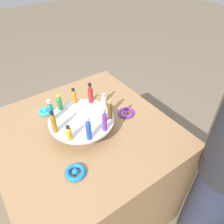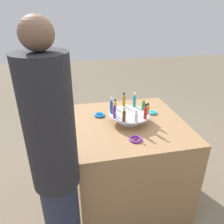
{
  "view_description": "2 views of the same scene",
  "coord_description": "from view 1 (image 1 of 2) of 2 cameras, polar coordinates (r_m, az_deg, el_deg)",
  "views": [
    {
      "loc": [
        -0.37,
        -0.8,
        1.66
      ],
      "look_at": [
        0.11,
        -0.13,
        0.96
      ],
      "focal_mm": 35.0,
      "sensor_mm": 36.0,
      "label": 1
    },
    {
      "loc": [
        1.59,
        -0.49,
        1.69
      ],
      "look_at": [
        0.15,
        -0.18,
        0.98
      ],
      "focal_mm": 35.0,
      "sensor_mm": 36.0,
      "label": 2
    }
  ],
  "objects": [
    {
      "name": "bottle_clear",
      "position": [
        1.21,
        -2.11,
        2.8
      ],
      "size": [
        0.03,
        0.03,
        0.09
      ],
      "color": "silver",
      "rests_on": "display_stand"
    },
    {
      "name": "ribbon_bow_purple",
      "position": [
        1.32,
        3.7,
        -0.2
      ],
      "size": [
        0.1,
        0.1,
        0.02
      ],
      "color": "purple",
      "rests_on": "party_table"
    },
    {
      "name": "bottle_teal",
      "position": [
        1.16,
        -15.72,
        0.26
      ],
      "size": [
        0.03,
        0.03,
        0.13
      ],
      "color": "teal",
      "rests_on": "display_stand"
    },
    {
      "name": "bottle_gold",
      "position": [
        1.05,
        -11.21,
        -5.46
      ],
      "size": [
        0.03,
        0.03,
        0.09
      ],
      "color": "gold",
      "rests_on": "display_stand"
    },
    {
      "name": "bottle_brown",
      "position": [
        1.14,
        -0.57,
        0.51
      ],
      "size": [
        0.03,
        0.03,
        0.12
      ],
      "color": "brown",
      "rests_on": "display_stand"
    },
    {
      "name": "bottle_purple",
      "position": [
        1.06,
        -1.96,
        -2.2
      ],
      "size": [
        0.02,
        0.02,
        0.14
      ],
      "color": "#702D93",
      "rests_on": "display_stand"
    },
    {
      "name": "bottle_amber",
      "position": [
        1.09,
        -15.0,
        -2.68
      ],
      "size": [
        0.03,
        0.03,
        0.13
      ],
      "color": "#AD6B19",
      "rests_on": "display_stand"
    },
    {
      "name": "party_table",
      "position": [
        1.54,
        -6.32,
        -15.21
      ],
      "size": [
        0.95,
        0.95,
        0.79
      ],
      "color": "#9E754C",
      "rests_on": "ground_plane"
    },
    {
      "name": "display_stand",
      "position": [
        1.19,
        -7.88,
        -2.59
      ],
      "size": [
        0.35,
        0.35,
        0.09
      ],
      "color": "silver",
      "rests_on": "party_table"
    },
    {
      "name": "bottle_orange",
      "position": [
        1.27,
        -9.89,
        4.08
      ],
      "size": [
        0.03,
        0.03,
        0.1
      ],
      "color": "orange",
      "rests_on": "display_stand"
    },
    {
      "name": "ribbon_bow_teal",
      "position": [
        1.38,
        -17.12,
        0.15
      ],
      "size": [
        0.08,
        0.08,
        0.03
      ],
      "color": "#2DB7CC",
      "rests_on": "party_table"
    },
    {
      "name": "bottle_green",
      "position": [
        1.24,
        -13.61,
        2.39
      ],
      "size": [
        0.03,
        0.03,
        0.09
      ],
      "color": "#288438",
      "rests_on": "display_stand"
    },
    {
      "name": "bottle_blue",
      "position": [
        1.02,
        -6.17,
        -4.39
      ],
      "size": [
        0.03,
        0.03,
        0.14
      ],
      "color": "#234CAD",
      "rests_on": "display_stand"
    },
    {
      "name": "ribbon_bow_blue",
      "position": [
        1.05,
        -9.59,
        -15.26
      ],
      "size": [
        0.1,
        0.1,
        0.03
      ],
      "color": "blue",
      "rests_on": "party_table"
    },
    {
      "name": "bottle_red",
      "position": [
        1.25,
        -5.68,
        4.78
      ],
      "size": [
        0.03,
        0.03,
        0.13
      ],
      "color": "#B21E23",
      "rests_on": "display_stand"
    },
    {
      "name": "ground_plane",
      "position": [
        1.88,
        -5.39,
        -22.11
      ],
      "size": [
        12.0,
        12.0,
        0.0
      ],
      "primitive_type": "plane",
      "color": "#756651"
    }
  ]
}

